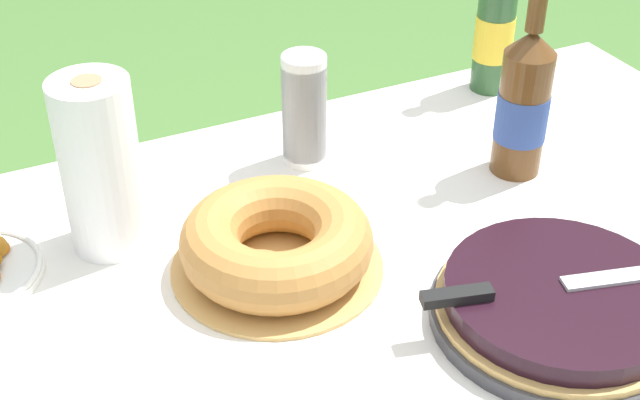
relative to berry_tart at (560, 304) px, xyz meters
The scene contains 9 objects.
garden_table 0.25m from the berry_tart, 121.58° to the left, with size 1.43×0.95×0.73m.
tablecloth 0.23m from the berry_tart, 121.58° to the left, with size 1.44×0.96×0.10m.
berry_tart is the anchor object (origin of this frame).
serving_knife 0.05m from the berry_tart, 165.78° to the left, with size 0.37×0.12×0.01m.
bundt_cake 0.38m from the berry_tart, 138.07° to the left, with size 0.30×0.30×0.09m.
cup_stack 0.52m from the berry_tart, 104.50° to the left, with size 0.07×0.07×0.19m.
cider_bottle_green 0.66m from the berry_tart, 63.36° to the left, with size 0.07×0.07×0.33m.
cider_bottle_amber 0.38m from the berry_tart, 62.83° to the left, with size 0.08×0.08×0.32m.
paper_towel_roll 0.64m from the berry_tart, 138.87° to the left, with size 0.11×0.11×0.26m.
Camera 1 is at (-0.53, -0.83, 1.51)m, focal length 50.00 mm.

